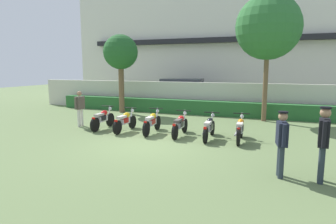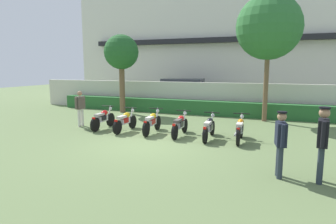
% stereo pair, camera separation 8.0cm
% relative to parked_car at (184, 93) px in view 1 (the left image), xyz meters
% --- Properties ---
extents(ground, '(60.00, 60.00, 0.00)m').
position_rel_parked_car_xyz_m(ground, '(1.88, -10.18, -0.94)').
color(ground, '#607547').
extents(building, '(23.73, 6.50, 8.59)m').
position_rel_parked_car_xyz_m(building, '(1.88, 5.33, 3.36)').
color(building, silver).
rests_on(building, ground).
extents(compound_wall, '(22.55, 0.30, 1.78)m').
position_rel_parked_car_xyz_m(compound_wall, '(1.88, -2.33, -0.05)').
color(compound_wall, beige).
rests_on(compound_wall, ground).
extents(hedge_row, '(18.04, 0.70, 0.79)m').
position_rel_parked_car_xyz_m(hedge_row, '(1.88, -3.03, -0.54)').
color(hedge_row, '#28602D').
rests_on(hedge_row, ground).
extents(parked_car, '(4.63, 2.36, 1.89)m').
position_rel_parked_car_xyz_m(parked_car, '(0.00, 0.00, 0.00)').
color(parked_car, black).
rests_on(parked_car, ground).
extents(tree_near_inspector, '(1.99, 1.99, 4.51)m').
position_rel_parked_car_xyz_m(tree_near_inspector, '(-2.62, -3.92, 2.51)').
color(tree_near_inspector, brown).
rests_on(tree_near_inspector, ground).
extents(tree_far_side, '(3.09, 3.09, 6.07)m').
position_rel_parked_car_xyz_m(tree_far_side, '(5.38, -3.90, 3.58)').
color(tree_far_side, brown).
rests_on(tree_far_side, ground).
extents(motorcycle_in_row_0, '(0.60, 1.84, 0.96)m').
position_rel_parked_car_xyz_m(motorcycle_in_row_0, '(-1.04, -8.35, -0.49)').
color(motorcycle_in_row_0, black).
rests_on(motorcycle_in_row_0, ground).
extents(motorcycle_in_row_1, '(0.60, 1.83, 0.94)m').
position_rel_parked_car_xyz_m(motorcycle_in_row_1, '(0.10, -8.44, -0.50)').
color(motorcycle_in_row_1, black).
rests_on(motorcycle_in_row_1, ground).
extents(motorcycle_in_row_2, '(0.60, 1.95, 0.96)m').
position_rel_parked_car_xyz_m(motorcycle_in_row_2, '(1.28, -8.34, -0.49)').
color(motorcycle_in_row_2, black).
rests_on(motorcycle_in_row_2, ground).
extents(motorcycle_in_row_3, '(0.60, 1.88, 0.94)m').
position_rel_parked_car_xyz_m(motorcycle_in_row_3, '(2.49, -8.40, -0.50)').
color(motorcycle_in_row_3, black).
rests_on(motorcycle_in_row_3, ground).
extents(motorcycle_in_row_4, '(0.60, 1.91, 0.94)m').
position_rel_parked_car_xyz_m(motorcycle_in_row_4, '(3.65, -8.48, -0.50)').
color(motorcycle_in_row_4, black).
rests_on(motorcycle_in_row_4, ground).
extents(motorcycle_in_row_5, '(0.60, 1.84, 0.97)m').
position_rel_parked_car_xyz_m(motorcycle_in_row_5, '(4.78, -8.46, -0.48)').
color(motorcycle_in_row_5, black).
rests_on(motorcycle_in_row_5, ground).
extents(inspector_person, '(0.22, 0.65, 1.60)m').
position_rel_parked_car_xyz_m(inspector_person, '(-2.30, -8.22, -0.00)').
color(inspector_person, silver).
rests_on(inspector_person, ground).
extents(officer_0, '(0.29, 0.64, 1.61)m').
position_rel_parked_car_xyz_m(officer_0, '(6.11, -11.63, 0.01)').
color(officer_0, '#28333D').
rests_on(officer_0, ground).
extents(officer_1, '(0.27, 0.69, 1.76)m').
position_rel_parked_car_xyz_m(officer_1, '(6.99, -11.63, 0.12)').
color(officer_1, '#28333D').
rests_on(officer_1, ground).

